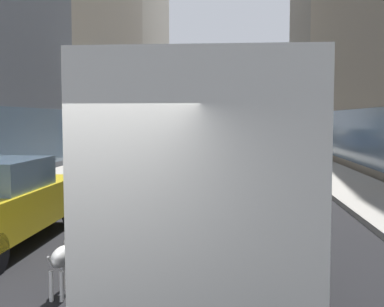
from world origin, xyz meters
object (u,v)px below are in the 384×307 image
object	(u,v)px
box_truck	(153,131)
dalmatian_dog	(63,256)
car_silver_sedan	(225,142)
car_white_van	(242,133)
car_blue_hatchback	(247,139)
transit_bus	(215,146)

from	to	relation	value
box_truck	dalmatian_dog	xyz separation A→B (m)	(2.11, -20.16, -1.15)
car_silver_sedan	dalmatian_dog	distance (m)	25.21
car_white_van	car_silver_sedan	distance (m)	20.29
car_blue_hatchback	box_truck	distance (m)	11.95
car_blue_hatchback	car_silver_sedan	bearing A→B (deg)	-106.12
car_silver_sedan	box_truck	size ratio (longest dim) A/B	0.61
car_blue_hatchback	dalmatian_dog	distance (m)	30.87
car_silver_sedan	car_blue_hatchback	world-z (taller)	same
box_truck	car_white_van	bearing A→B (deg)	77.48
box_truck	dalmatian_dog	bearing A→B (deg)	-84.02
car_silver_sedan	dalmatian_dog	world-z (taller)	car_silver_sedan
transit_bus	dalmatian_dog	distance (m)	4.70
dalmatian_dog	car_blue_hatchback	bearing A→B (deg)	83.51
car_white_van	transit_bus	bearing A→B (deg)	-92.22
car_white_van	car_silver_sedan	world-z (taller)	same
car_blue_hatchback	transit_bus	bearing A→B (deg)	-93.45
transit_bus	dalmatian_dog	size ratio (longest dim) A/B	11.98
car_silver_sedan	transit_bus	bearing A→B (deg)	-90.00
car_silver_sedan	car_blue_hatchback	bearing A→B (deg)	73.88
box_truck	dalmatian_dog	distance (m)	20.30
car_blue_hatchback	dalmatian_dog	xyz separation A→B (m)	(-3.49, -30.67, -0.31)
transit_bus	car_white_van	size ratio (longest dim) A/B	2.49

